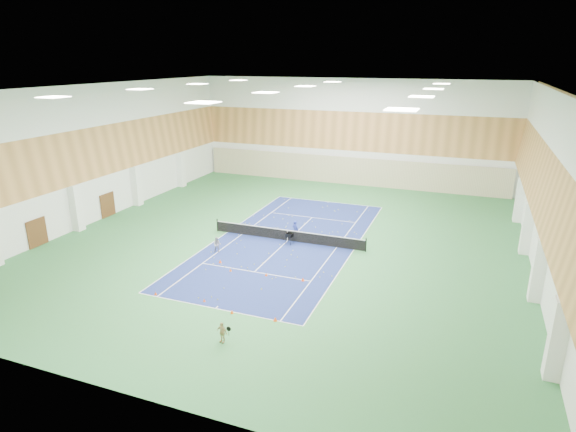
{
  "coord_description": "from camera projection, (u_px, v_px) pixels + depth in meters",
  "views": [
    {
      "loc": [
        13.03,
        -33.94,
        14.07
      ],
      "look_at": [
        -0.09,
        0.35,
        2.0
      ],
      "focal_mm": 30.0,
      "sensor_mm": 36.0,
      "label": 1
    }
  ],
  "objects": [
    {
      "name": "court_surface",
      "position": [
        287.0,
        241.0,
        38.93
      ],
      "size": [
        10.97,
        23.77,
        0.01
      ],
      "primitive_type": "cube",
      "color": "navy",
      "rests_on": "ground"
    },
    {
      "name": "tennis_balls_scatter",
      "position": [
        287.0,
        240.0,
        38.92
      ],
      "size": [
        10.57,
        22.77,
        0.07
      ],
      "primitive_type": null,
      "color": "gold",
      "rests_on": "ground"
    },
    {
      "name": "cone_base_d",
      "position": [
        275.0,
        319.0,
        27.03
      ],
      "size": [
        0.23,
        0.23,
        0.25
      ],
      "primitive_type": "cone",
      "color": "#F94D0D",
      "rests_on": "ground"
    },
    {
      "name": "ceiling_light_grid",
      "position": [
        287.0,
        89.0,
        35.21
      ],
      "size": [
        21.4,
        25.4,
        0.06
      ],
      "primitive_type": null,
      "color": "white",
      "rests_on": "room_shell"
    },
    {
      "name": "wood_cladding",
      "position": [
        287.0,
        142.0,
        36.44
      ],
      "size": [
        36.0,
        40.0,
        8.0
      ],
      "primitive_type": null,
      "color": "#C68649",
      "rests_on": "room_shell"
    },
    {
      "name": "cone_base_c",
      "position": [
        232.0,
        312.0,
        27.83
      ],
      "size": [
        0.21,
        0.21,
        0.23
      ],
      "primitive_type": "cone",
      "color": "#FA580D",
      "rests_on": "ground"
    },
    {
      "name": "back_curtain",
      "position": [
        348.0,
        171.0,
        55.96
      ],
      "size": [
        35.4,
        0.16,
        3.2
      ],
      "primitive_type": "cube",
      "color": "#C6B793",
      "rests_on": "ground"
    },
    {
      "name": "child_court",
      "position": [
        217.0,
        245.0,
        36.49
      ],
      "size": [
        0.72,
        0.64,
        1.22
      ],
      "primitive_type": "imported",
      "rotation": [
        0.0,
        0.0,
        0.36
      ],
      "color": "gray",
      "rests_on": "ground"
    },
    {
      "name": "cone_base_a",
      "position": [
        156.0,
        293.0,
        30.01
      ],
      "size": [
        0.19,
        0.19,
        0.21
      ],
      "primitive_type": "cone",
      "color": "#E5440C",
      "rests_on": "ground"
    },
    {
      "name": "cone_svc_a",
      "position": [
        220.0,
        261.0,
        34.71
      ],
      "size": [
        0.23,
        0.23,
        0.25
      ],
      "primitive_type": "cone",
      "color": "#F8480D",
      "rests_on": "ground"
    },
    {
      "name": "child_apron",
      "position": [
        222.0,
        332.0,
        24.88
      ],
      "size": [
        0.72,
        0.41,
        1.15
      ],
      "primitive_type": "imported",
      "rotation": [
        0.0,
        0.0,
        -0.2
      ],
      "color": "tan",
      "rests_on": "ground"
    },
    {
      "name": "door_left_a",
      "position": [
        37.0,
        233.0,
        37.57
      ],
      "size": [
        0.08,
        1.8,
        2.2
      ],
      "primitive_type": "cube",
      "color": "#593319",
      "rests_on": "ground"
    },
    {
      "name": "ball_cart",
      "position": [
        289.0,
        239.0,
        38.13
      ],
      "size": [
        0.6,
        0.6,
        0.91
      ],
      "primitive_type": null,
      "rotation": [
        0.0,
        0.0,
        -0.16
      ],
      "color": "black",
      "rests_on": "ground"
    },
    {
      "name": "cone_svc_d",
      "position": [
        303.0,
        279.0,
        31.88
      ],
      "size": [
        0.23,
        0.23,
        0.25
      ],
      "primitive_type": "cone",
      "color": "#FF430D",
      "rests_on": "ground"
    },
    {
      "name": "coach",
      "position": [
        295.0,
        230.0,
        39.07
      ],
      "size": [
        0.67,
        0.55,
        1.59
      ],
      "primitive_type": "imported",
      "rotation": [
        0.0,
        0.0,
        2.81
      ],
      "color": "#22309C",
      "rests_on": "ground"
    },
    {
      "name": "cone_base_b",
      "position": [
        204.0,
        300.0,
        29.18
      ],
      "size": [
        0.18,
        0.18,
        0.19
      ],
      "primitive_type": "cone",
      "color": "#FF4A0D",
      "rests_on": "ground"
    },
    {
      "name": "cone_svc_b",
      "position": [
        231.0,
        270.0,
        33.33
      ],
      "size": [
        0.19,
        0.19,
        0.2
      ],
      "primitive_type": "cone",
      "color": "#FA640D",
      "rests_on": "ground"
    },
    {
      "name": "tennis_net",
      "position": [
        287.0,
        234.0,
        38.76
      ],
      "size": [
        12.8,
        0.1,
        1.1
      ],
      "primitive_type": null,
      "color": "black",
      "rests_on": "ground"
    },
    {
      "name": "room_shell",
      "position": [
        287.0,
        168.0,
        37.06
      ],
      "size": [
        36.0,
        40.0,
        12.0
      ],
      "primitive_type": null,
      "color": "white",
      "rests_on": "ground"
    },
    {
      "name": "cone_svc_c",
      "position": [
        266.0,
        274.0,
        32.63
      ],
      "size": [
        0.2,
        0.2,
        0.22
      ],
      "primitive_type": "cone",
      "color": "#FC4E0D",
      "rests_on": "ground"
    },
    {
      "name": "door_left_b",
      "position": [
        108.0,
        205.0,
        44.67
      ],
      "size": [
        0.08,
        1.8,
        2.2
      ],
      "primitive_type": "cube",
      "color": "#593319",
      "rests_on": "ground"
    },
    {
      "name": "ground",
      "position": [
        287.0,
        241.0,
        38.93
      ],
      "size": [
        40.0,
        40.0,
        0.0
      ],
      "primitive_type": "plane",
      "color": "#2F6D3A",
      "rests_on": "ground"
    }
  ]
}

